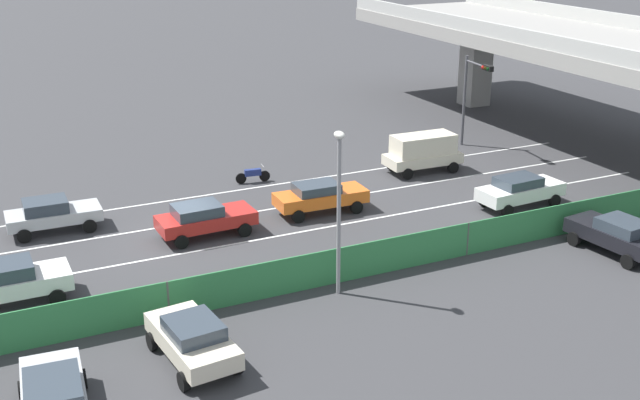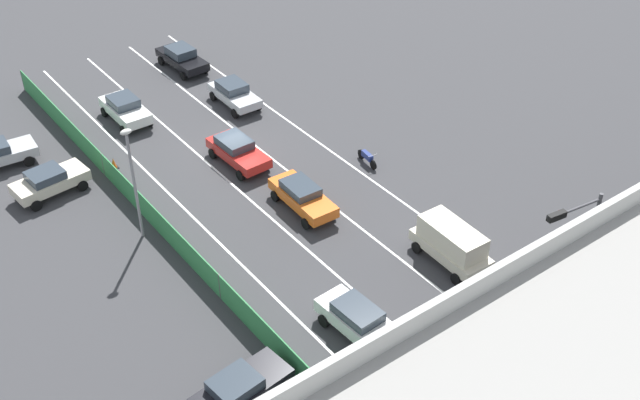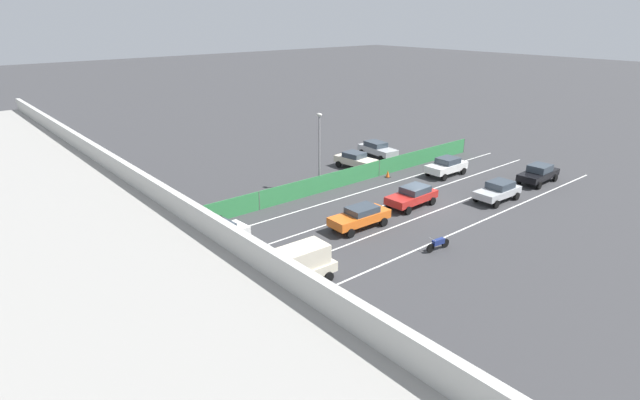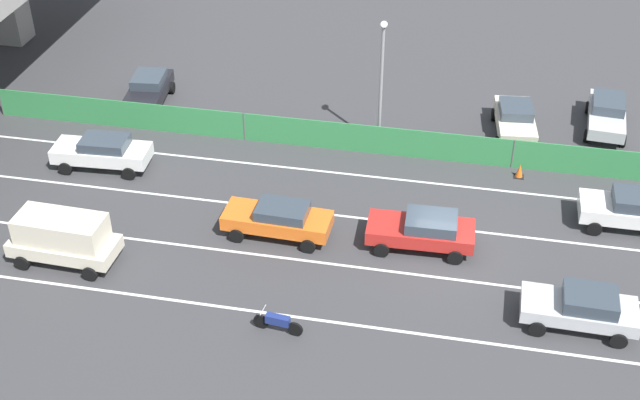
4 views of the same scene
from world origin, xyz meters
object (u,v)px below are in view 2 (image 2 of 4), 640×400
(car_sedan_silver, at_px, (234,93))
(car_hatchback_white, at_px, (360,321))
(traffic_cone, at_px, (114,163))
(traffic_light, at_px, (577,230))
(car_sedan_red, at_px, (237,150))
(car_sedan_white, at_px, (125,108))
(car_sedan_black, at_px, (182,57))
(parked_sedan_dark, at_px, (241,389))
(street_lamp, at_px, (133,173))
(car_taxi_orange, at_px, (302,196))
(parked_sedan_cream, at_px, (49,181))
(motorcycle, at_px, (367,157))
(car_van_cream, at_px, (451,242))

(car_sedan_silver, bearing_deg, car_hatchback_white, 72.60)
(car_sedan_silver, height_order, traffic_cone, car_sedan_silver)
(traffic_light, bearing_deg, car_sedan_red, -71.82)
(traffic_cone, bearing_deg, car_sedan_white, -123.34)
(car_sedan_black, xyz_separation_m, parked_sedan_dark, (13.08, 28.85, 0.01))
(car_sedan_red, xyz_separation_m, street_lamp, (7.85, 2.96, 3.15))
(car_sedan_white, height_order, parked_sedan_dark, car_sedan_white)
(car_sedan_red, relative_size, car_taxi_orange, 0.97)
(parked_sedan_cream, bearing_deg, car_sedan_red, 160.37)
(car_sedan_red, bearing_deg, traffic_light, 108.18)
(street_lamp, bearing_deg, car_sedan_black, -125.02)
(car_hatchback_white, xyz_separation_m, street_lamp, (4.63, -12.65, 3.13))
(car_sedan_red, xyz_separation_m, motorcycle, (-6.19, 4.75, -0.43))
(car_sedan_red, distance_m, traffic_light, 20.69)
(car_sedan_silver, relative_size, car_hatchback_white, 0.92)
(motorcycle, height_order, traffic_light, traffic_light)
(car_sedan_white, relative_size, traffic_cone, 6.22)
(car_sedan_white, distance_m, car_hatchback_white, 24.27)
(motorcycle, xyz_separation_m, traffic_light, (-0.20, 14.68, 3.57))
(parked_sedan_cream, relative_size, street_lamp, 0.66)
(parked_sedan_dark, distance_m, traffic_cone, 19.99)
(car_sedan_black, bearing_deg, motorcycle, 98.75)
(car_sedan_black, relative_size, car_van_cream, 1.06)
(car_sedan_silver, height_order, street_lamp, street_lamp)
(car_van_cream, xyz_separation_m, parked_sedan_cream, (14.06, -17.95, -0.35))
(motorcycle, height_order, traffic_cone, motorcycle)
(car_taxi_orange, bearing_deg, parked_sedan_cream, -42.47)
(car_taxi_orange, xyz_separation_m, parked_sedan_dark, (10.06, 9.60, 0.03))
(motorcycle, bearing_deg, street_lamp, -7.27)
(motorcycle, xyz_separation_m, traffic_cone, (12.46, -8.74, -0.14))
(street_lamp, bearing_deg, parked_sedan_cream, -69.93)
(car_taxi_orange, bearing_deg, car_sedan_red, -86.20)
(car_sedan_white, height_order, car_hatchback_white, car_sedan_white)
(car_hatchback_white, xyz_separation_m, parked_sedan_dark, (6.43, 0.11, -0.00))
(traffic_light, distance_m, traffic_cone, 26.87)
(parked_sedan_cream, xyz_separation_m, traffic_cone, (-4.00, -0.32, -0.57))
(car_sedan_black, distance_m, parked_sedan_dark, 31.68)
(car_hatchback_white, bearing_deg, car_sedan_red, -101.64)
(car_sedan_silver, distance_m, street_lamp, 15.06)
(car_sedan_silver, height_order, parked_sedan_dark, parked_sedan_dark)
(car_van_cream, bearing_deg, motorcycle, -104.06)
(car_sedan_white, xyz_separation_m, parked_sedan_cream, (7.07, 5.00, -0.03))
(traffic_light, height_order, street_lamp, street_lamp)
(car_sedan_silver, relative_size, street_lamp, 0.65)
(motorcycle, bearing_deg, car_hatchback_white, 49.10)
(car_taxi_orange, xyz_separation_m, car_sedan_black, (-3.03, -19.25, 0.01))
(car_sedan_red, relative_size, parked_sedan_dark, 1.02)
(car_sedan_red, bearing_deg, car_hatchback_white, 78.36)
(motorcycle, bearing_deg, car_taxi_orange, 13.19)
(parked_sedan_cream, height_order, traffic_cone, parked_sedan_cream)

